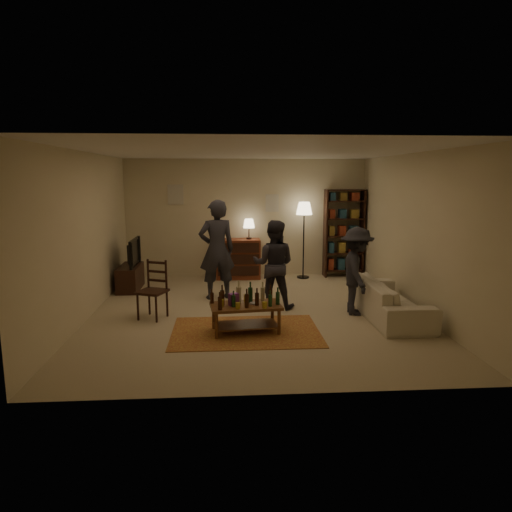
{
  "coord_description": "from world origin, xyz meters",
  "views": [
    {
      "loc": [
        -0.49,
        -7.52,
        2.29
      ],
      "look_at": [
        0.03,
        0.1,
        0.97
      ],
      "focal_mm": 32.0,
      "sensor_mm": 36.0,
      "label": 1
    }
  ],
  "objects": [
    {
      "name": "floor_lamp",
      "position": [
        1.29,
        2.65,
        1.48
      ],
      "size": [
        0.36,
        0.36,
        1.74
      ],
      "color": "black",
      "rests_on": "ground"
    },
    {
      "name": "tv_stand",
      "position": [
        -2.44,
        1.8,
        0.38
      ],
      "size": [
        0.4,
        1.0,
        1.06
      ],
      "color": "#321710",
      "rests_on": "ground"
    },
    {
      "name": "person_by_sofa",
      "position": [
        1.7,
        -0.18,
        0.74
      ],
      "size": [
        0.64,
        1.0,
        1.48
      ],
      "primitive_type": "imported",
      "rotation": [
        0.0,
        0.0,
        1.47
      ],
      "color": "#23232A",
      "rests_on": "ground"
    },
    {
      "name": "person_left",
      "position": [
        -0.65,
        0.99,
        0.94
      ],
      "size": [
        0.77,
        0.6,
        1.88
      ],
      "primitive_type": "imported",
      "rotation": [
        0.0,
        0.0,
        3.38
      ],
      "color": "#282830",
      "rests_on": "ground"
    },
    {
      "name": "dresser",
      "position": [
        -0.19,
        2.71,
        0.48
      ],
      "size": [
        1.0,
        0.5,
        1.36
      ],
      "color": "maroon",
      "rests_on": "ground"
    },
    {
      "name": "rug",
      "position": [
        -0.2,
        -0.99,
        0.01
      ],
      "size": [
        2.2,
        1.5,
        0.01
      ],
      "primitive_type": "cube",
      "color": "maroon",
      "rests_on": "ground"
    },
    {
      "name": "floor",
      "position": [
        0.0,
        0.0,
        0.0
      ],
      "size": [
        6.0,
        6.0,
        0.0
      ],
      "primitive_type": "plane",
      "color": "#C6B793",
      "rests_on": "ground"
    },
    {
      "name": "room_shell",
      "position": [
        -0.65,
        2.98,
        1.81
      ],
      "size": [
        6.0,
        6.0,
        6.0
      ],
      "color": "beige",
      "rests_on": "ground"
    },
    {
      "name": "sofa",
      "position": [
        2.2,
        -0.4,
        0.3
      ],
      "size": [
        0.81,
        2.08,
        0.61
      ],
      "primitive_type": "imported",
      "rotation": [
        0.0,
        0.0,
        1.57
      ],
      "color": "beige",
      "rests_on": "ground"
    },
    {
      "name": "dining_chair",
      "position": [
        -1.67,
        -0.15,
        0.51
      ],
      "size": [
        0.55,
        0.55,
        0.97
      ],
      "rotation": [
        0.0,
        0.0,
        -0.4
      ],
      "color": "#321710",
      "rests_on": "ground"
    },
    {
      "name": "bookshelf",
      "position": [
        2.25,
        2.78,
        1.03
      ],
      "size": [
        0.9,
        0.34,
        2.02
      ],
      "color": "#321710",
      "rests_on": "ground"
    },
    {
      "name": "coffee_table",
      "position": [
        -0.2,
        -0.98,
        0.39
      ],
      "size": [
        1.1,
        0.68,
        0.76
      ],
      "rotation": [
        0.0,
        0.0,
        0.12
      ],
      "color": "brown",
      "rests_on": "ground"
    },
    {
      "name": "person_right",
      "position": [
        0.36,
        0.3,
        0.78
      ],
      "size": [
        0.88,
        0.76,
        1.56
      ],
      "primitive_type": "imported",
      "rotation": [
        0.0,
        0.0,
        2.89
      ],
      "color": "#2B2A32",
      "rests_on": "ground"
    }
  ]
}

